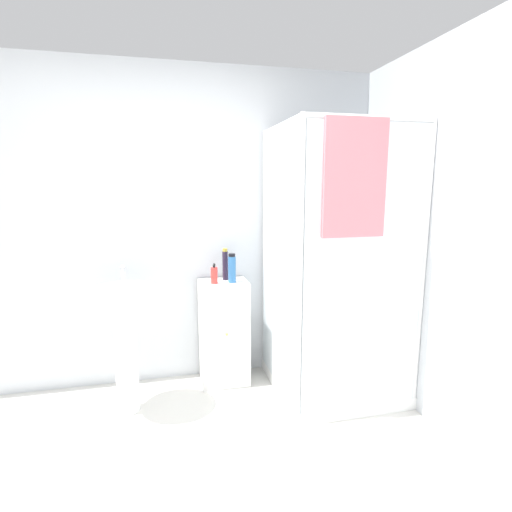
# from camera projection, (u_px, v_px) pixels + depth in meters

# --- Properties ---
(wall_back) EXTENTS (6.40, 0.06, 2.50)m
(wall_back) POSITION_uv_depth(u_px,v_px,m) (169.00, 229.00, 3.17)
(wall_back) COLOR silver
(wall_back) RESTS_ON ground_plane
(shower_enclosure) EXTENTS (0.91, 0.94, 2.01)m
(shower_enclosure) POSITION_uv_depth(u_px,v_px,m) (330.00, 324.00, 3.00)
(shower_enclosure) COLOR white
(shower_enclosure) RESTS_ON ground_plane
(vanity_cabinet) EXTENTS (0.38, 0.33, 0.84)m
(vanity_cabinet) POSITION_uv_depth(u_px,v_px,m) (224.00, 332.00, 3.22)
(vanity_cabinet) COLOR silver
(vanity_cabinet) RESTS_ON ground_plane
(sink) EXTENTS (0.48, 0.48, 1.03)m
(sink) POSITION_uv_depth(u_px,v_px,m) (124.00, 321.00, 2.75)
(sink) COLOR white
(sink) RESTS_ON ground_plane
(soap_dispenser) EXTENTS (0.05, 0.05, 0.16)m
(soap_dispenser) POSITION_uv_depth(u_px,v_px,m) (214.00, 275.00, 3.07)
(soap_dispenser) COLOR red
(soap_dispenser) RESTS_ON vanity_cabinet
(shampoo_bottle_tall_black) EXTENTS (0.04, 0.04, 0.25)m
(shampoo_bottle_tall_black) POSITION_uv_depth(u_px,v_px,m) (225.00, 265.00, 3.18)
(shampoo_bottle_tall_black) COLOR #281E33
(shampoo_bottle_tall_black) RESTS_ON vanity_cabinet
(shampoo_bottle_blue) EXTENTS (0.06, 0.06, 0.23)m
(shampoo_bottle_blue) POSITION_uv_depth(u_px,v_px,m) (232.00, 268.00, 3.10)
(shampoo_bottle_blue) COLOR #2D66A3
(shampoo_bottle_blue) RESTS_ON vanity_cabinet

